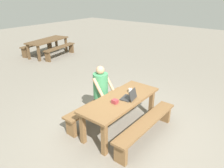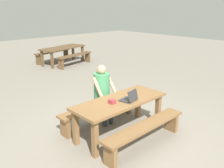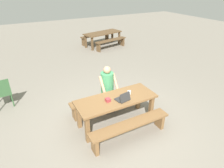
{
  "view_description": "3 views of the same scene",
  "coord_description": "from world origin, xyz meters",
  "px_view_note": "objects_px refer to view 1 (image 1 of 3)",
  "views": [
    {
      "loc": [
        -3.18,
        -2.3,
        2.74
      ],
      "look_at": [
        0.02,
        0.25,
        0.96
      ],
      "focal_mm": 34.48,
      "sensor_mm": 36.0,
      "label": 1
    },
    {
      "loc": [
        -3.05,
        -3.0,
        2.4
      ],
      "look_at": [
        0.02,
        0.25,
        0.96
      ],
      "focal_mm": 39.16,
      "sensor_mm": 36.0,
      "label": 2
    },
    {
      "loc": [
        -1.89,
        -3.31,
        3.1
      ],
      "look_at": [
        0.02,
        0.25,
        0.96
      ],
      "focal_mm": 31.09,
      "sensor_mm": 36.0,
      "label": 3
    }
  ],
  "objects_px": {
    "laptop": "(129,97)",
    "small_pouch": "(115,101)",
    "picnic_table_front": "(121,103)",
    "picnic_table_mid": "(48,42)",
    "person_seated": "(102,89)",
    "coffee_mug": "(130,91)"
  },
  "relations": [
    {
      "from": "picnic_table_front",
      "to": "coffee_mug",
      "type": "bearing_deg",
      "value": 1.89
    },
    {
      "from": "picnic_table_front",
      "to": "laptop",
      "type": "height_order",
      "value": "laptop"
    },
    {
      "from": "picnic_table_front",
      "to": "coffee_mug",
      "type": "xyz_separation_m",
      "value": [
        0.36,
        0.01,
        0.15
      ]
    },
    {
      "from": "coffee_mug",
      "to": "person_seated",
      "type": "relative_size",
      "value": 0.07
    },
    {
      "from": "coffee_mug",
      "to": "picnic_table_mid",
      "type": "distance_m",
      "value": 6.41
    },
    {
      "from": "person_seated",
      "to": "picnic_table_mid",
      "type": "height_order",
      "value": "person_seated"
    },
    {
      "from": "picnic_table_front",
      "to": "picnic_table_mid",
      "type": "bearing_deg",
      "value": 66.82
    },
    {
      "from": "person_seated",
      "to": "picnic_table_mid",
      "type": "relative_size",
      "value": 0.59
    },
    {
      "from": "laptop",
      "to": "small_pouch",
      "type": "relative_size",
      "value": 2.95
    },
    {
      "from": "coffee_mug",
      "to": "person_seated",
      "type": "bearing_deg",
      "value": 115.2
    },
    {
      "from": "coffee_mug",
      "to": "laptop",
      "type": "bearing_deg",
      "value": -149.23
    },
    {
      "from": "small_pouch",
      "to": "coffee_mug",
      "type": "relative_size",
      "value": 1.21
    },
    {
      "from": "person_seated",
      "to": "picnic_table_mid",
      "type": "distance_m",
      "value": 5.97
    },
    {
      "from": "laptop",
      "to": "picnic_table_mid",
      "type": "relative_size",
      "value": 0.15
    },
    {
      "from": "picnic_table_mid",
      "to": "coffee_mug",
      "type": "bearing_deg",
      "value": -122.24
    },
    {
      "from": "laptop",
      "to": "picnic_table_mid",
      "type": "height_order",
      "value": "laptop"
    },
    {
      "from": "small_pouch",
      "to": "picnic_table_mid",
      "type": "distance_m",
      "value": 6.67
    },
    {
      "from": "picnic_table_front",
      "to": "laptop",
      "type": "xyz_separation_m",
      "value": [
        0.09,
        -0.15,
        0.16
      ]
    },
    {
      "from": "picnic_table_front",
      "to": "small_pouch",
      "type": "relative_size",
      "value": 17.37
    },
    {
      "from": "picnic_table_front",
      "to": "picnic_table_mid",
      "type": "height_order",
      "value": "picnic_table_mid"
    },
    {
      "from": "coffee_mug",
      "to": "picnic_table_front",
      "type": "bearing_deg",
      "value": -178.11
    },
    {
      "from": "laptop",
      "to": "coffee_mug",
      "type": "distance_m",
      "value": 0.32
    }
  ]
}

